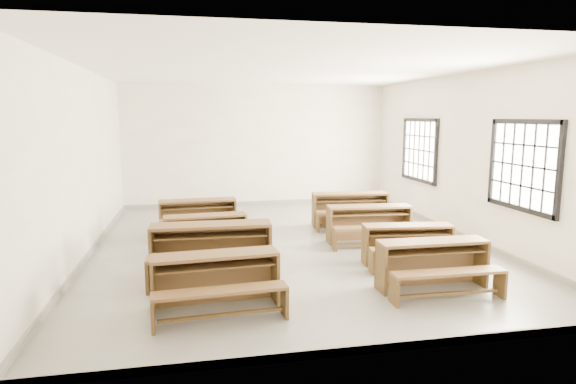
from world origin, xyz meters
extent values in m
plane|color=gray|center=(0.00, 0.00, 0.00)|extent=(8.50, 8.50, 0.00)
cube|color=white|center=(0.00, 0.00, 3.18)|extent=(7.00, 8.50, 0.05)
cube|color=silver|center=(0.00, 4.22, 1.60)|extent=(7.00, 0.05, 3.20)
cube|color=silver|center=(0.00, -4.22, 1.60)|extent=(7.00, 0.05, 3.20)
cube|color=silver|center=(-3.48, 0.00, 1.60)|extent=(0.05, 8.50, 3.20)
cube|color=silver|center=(3.48, 0.00, 1.60)|extent=(0.05, 8.50, 3.20)
cube|color=gray|center=(0.00, 4.23, 0.05)|extent=(7.00, 0.04, 0.10)
cube|color=gray|center=(0.00, -4.23, 0.05)|extent=(7.00, 0.04, 0.10)
cube|color=gray|center=(-3.48, 0.00, 0.05)|extent=(0.04, 8.50, 0.10)
cube|color=gray|center=(3.48, 0.00, 0.05)|extent=(0.04, 8.50, 0.10)
cube|color=white|center=(3.47, -1.80, 1.60)|extent=(0.02, 1.50, 1.30)
cube|color=black|center=(3.45, -1.80, 2.29)|extent=(0.06, 1.62, 0.08)
cube|color=black|center=(3.45, -1.80, 0.91)|extent=(0.06, 1.62, 0.08)
cube|color=black|center=(3.45, -2.59, 1.60)|extent=(0.06, 0.08, 1.46)
cube|color=black|center=(3.45, -1.01, 1.60)|extent=(0.06, 0.08, 1.46)
cube|color=white|center=(3.47, 1.80, 1.60)|extent=(0.02, 1.50, 1.30)
cube|color=black|center=(3.45, 1.80, 2.29)|extent=(0.06, 1.62, 0.08)
cube|color=black|center=(3.45, 1.80, 0.91)|extent=(0.06, 1.62, 0.08)
cube|color=black|center=(3.45, 1.01, 1.60)|extent=(0.06, 0.08, 1.46)
cube|color=black|center=(3.45, 2.59, 1.60)|extent=(0.06, 0.08, 1.46)
cube|color=brown|center=(-1.45, -2.74, 0.68)|extent=(1.58, 0.50, 0.04)
cube|color=brown|center=(-1.47, -2.56, 0.33)|extent=(1.56, 0.15, 0.66)
cube|color=#503A1B|center=(-2.21, -2.79, 0.33)|extent=(0.07, 0.39, 0.66)
cube|color=#503A1B|center=(-0.70, -2.68, 0.33)|extent=(0.07, 0.39, 0.66)
cube|color=#503A1B|center=(-1.45, -2.76, 0.55)|extent=(1.46, 0.40, 0.02)
cube|color=brown|center=(-1.42, -3.22, 0.39)|extent=(1.58, 0.39, 0.04)
cube|color=#503A1B|center=(-2.18, -3.27, 0.19)|extent=(0.06, 0.28, 0.37)
cube|color=#503A1B|center=(-0.66, -3.16, 0.19)|extent=(0.06, 0.28, 0.37)
cube|color=#503A1B|center=(-1.42, -3.22, 0.10)|extent=(1.44, 0.15, 0.04)
cube|color=brown|center=(-1.46, -1.48, 0.78)|extent=(1.79, 0.49, 0.04)
cube|color=brown|center=(-1.45, -1.28, 0.38)|extent=(1.78, 0.09, 0.75)
cube|color=#503A1B|center=(-2.32, -1.46, 0.38)|extent=(0.06, 0.44, 0.75)
cube|color=#503A1B|center=(-0.59, -1.50, 0.38)|extent=(0.06, 0.44, 0.75)
cube|color=#503A1B|center=(-1.46, -1.50, 0.62)|extent=(1.65, 0.37, 0.02)
cube|color=brown|center=(-1.47, -2.02, 0.44)|extent=(1.78, 0.35, 0.04)
cube|color=#503A1B|center=(-2.34, -2.00, 0.21)|extent=(0.05, 0.31, 0.42)
cube|color=#503A1B|center=(-0.61, -2.04, 0.21)|extent=(0.05, 0.31, 0.42)
cube|color=#503A1B|center=(-1.47, -2.02, 0.11)|extent=(1.64, 0.10, 0.04)
cube|color=brown|center=(-1.51, -0.08, 0.63)|extent=(1.47, 0.46, 0.04)
cube|color=brown|center=(-1.52, 0.08, 0.31)|extent=(1.44, 0.14, 0.61)
cube|color=#503A1B|center=(-2.21, -0.13, 0.31)|extent=(0.06, 0.36, 0.61)
cube|color=#503A1B|center=(-0.81, -0.03, 0.31)|extent=(0.06, 0.36, 0.61)
cube|color=#503A1B|center=(-1.51, -0.10, 0.51)|extent=(1.35, 0.36, 0.02)
cube|color=brown|center=(-1.48, -0.52, 0.36)|extent=(1.46, 0.35, 0.04)
cube|color=#503A1B|center=(-2.18, -0.57, 0.17)|extent=(0.05, 0.25, 0.34)
cube|color=#503A1B|center=(-0.78, -0.47, 0.17)|extent=(0.05, 0.25, 0.34)
cube|color=#503A1B|center=(-1.48, -0.52, 0.09)|extent=(1.34, 0.14, 0.04)
cube|color=brown|center=(-1.63, 1.28, 0.68)|extent=(1.57, 0.49, 0.04)
cube|color=brown|center=(-1.64, 1.45, 0.33)|extent=(1.54, 0.14, 0.66)
cube|color=#503A1B|center=(-2.38, 1.23, 0.33)|extent=(0.06, 0.39, 0.66)
cube|color=#503A1B|center=(-0.88, 1.33, 0.33)|extent=(0.06, 0.39, 0.66)
cube|color=#503A1B|center=(-1.63, 1.26, 0.54)|extent=(1.45, 0.38, 0.02)
cube|color=brown|center=(-1.60, 0.81, 0.39)|extent=(1.56, 0.37, 0.04)
cube|color=#503A1B|center=(-2.35, 0.76, 0.18)|extent=(0.06, 0.27, 0.37)
cube|color=#503A1B|center=(-0.85, 0.86, 0.18)|extent=(0.06, 0.27, 0.37)
cube|color=#503A1B|center=(-1.60, 0.81, 0.10)|extent=(1.43, 0.14, 0.04)
cube|color=brown|center=(1.52, -2.62, 0.67)|extent=(1.53, 0.40, 0.04)
cube|color=brown|center=(1.52, -2.45, 0.32)|extent=(1.53, 0.06, 0.65)
cube|color=#503A1B|center=(0.78, -2.61, 0.32)|extent=(0.04, 0.38, 0.65)
cube|color=#503A1B|center=(2.26, -2.63, 0.32)|extent=(0.04, 0.38, 0.65)
cube|color=#503A1B|center=(1.52, -2.64, 0.53)|extent=(1.42, 0.30, 0.02)
cube|color=brown|center=(1.51, -3.09, 0.38)|extent=(1.53, 0.29, 0.04)
cube|color=#503A1B|center=(0.77, -3.08, 0.18)|extent=(0.04, 0.27, 0.36)
cube|color=#503A1B|center=(2.26, -3.10, 0.18)|extent=(0.04, 0.27, 0.36)
cube|color=#503A1B|center=(1.51, -3.09, 0.10)|extent=(1.41, 0.07, 0.04)
cube|color=brown|center=(1.68, -1.48, 0.63)|extent=(1.46, 0.52, 0.04)
cube|color=brown|center=(1.70, -1.32, 0.30)|extent=(1.43, 0.19, 0.61)
cube|color=#503A1B|center=(0.99, -1.40, 0.30)|extent=(0.08, 0.36, 0.61)
cube|color=#503A1B|center=(2.38, -1.55, 0.30)|extent=(0.08, 0.36, 0.61)
cube|color=#503A1B|center=(1.68, -1.49, 0.50)|extent=(1.35, 0.41, 0.02)
cube|color=brown|center=(1.63, -1.91, 0.36)|extent=(1.45, 0.41, 0.04)
cube|color=#503A1B|center=(0.94, -1.84, 0.17)|extent=(0.06, 0.25, 0.34)
cube|color=#503A1B|center=(2.33, -1.99, 0.17)|extent=(0.06, 0.25, 0.34)
cube|color=#503A1B|center=(1.63, -1.91, 0.09)|extent=(1.32, 0.19, 0.04)
cube|color=brown|center=(1.55, -0.07, 0.69)|extent=(1.59, 0.50, 0.04)
cube|color=brown|center=(1.56, 0.10, 0.33)|extent=(1.57, 0.15, 0.67)
cube|color=#503A1B|center=(0.79, -0.02, 0.33)|extent=(0.07, 0.39, 0.67)
cube|color=#503A1B|center=(2.31, -0.13, 0.33)|extent=(0.07, 0.39, 0.67)
cube|color=#503A1B|center=(1.55, -0.09, 0.55)|extent=(1.47, 0.39, 0.02)
cube|color=brown|center=(1.52, -0.55, 0.39)|extent=(1.59, 0.38, 0.04)
cube|color=#503A1B|center=(0.75, -0.50, 0.19)|extent=(0.06, 0.28, 0.37)
cube|color=#503A1B|center=(2.28, -0.61, 0.19)|extent=(0.06, 0.28, 0.37)
cube|color=#503A1B|center=(1.52, -0.55, 0.10)|extent=(1.45, 0.15, 0.04)
cube|color=brown|center=(1.64, 1.33, 0.71)|extent=(1.65, 0.54, 0.04)
cube|color=brown|center=(1.65, 1.51, 0.35)|extent=(1.62, 0.18, 0.69)
cube|color=#503A1B|center=(0.85, 1.40, 0.35)|extent=(0.08, 0.41, 0.69)
cube|color=#503A1B|center=(2.42, 1.26, 0.35)|extent=(0.08, 0.41, 0.69)
cube|color=#503A1B|center=(1.63, 1.31, 0.57)|extent=(1.52, 0.43, 0.02)
cube|color=brown|center=(1.59, 0.83, 0.41)|extent=(1.64, 0.42, 0.04)
cube|color=#503A1B|center=(0.80, 0.90, 0.19)|extent=(0.06, 0.29, 0.39)
cube|color=#503A1B|center=(2.38, 0.76, 0.19)|extent=(0.06, 0.29, 0.39)
cube|color=#503A1B|center=(1.59, 0.83, 0.10)|extent=(1.50, 0.18, 0.04)
camera|label=1|loc=(-1.68, -8.54, 2.37)|focal=30.00mm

